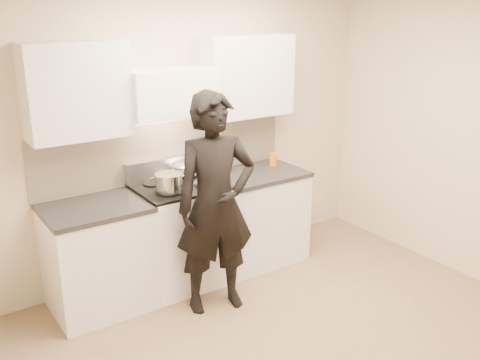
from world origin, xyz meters
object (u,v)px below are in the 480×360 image
Objects in this scene: stove at (181,234)px; utensil_crock at (220,161)px; counter_right at (255,216)px; wok at (186,168)px; person at (216,204)px.

stove is 3.18× the size of utensil_crock.
counter_right is at bearing -44.92° from utensil_crock.
counter_right is 0.90m from wok.
utensil_crock is at bearing 13.12° from wok.
stove reaches higher than counter_right.
counter_right is 0.50× the size of person.
utensil_crock is (-0.25, 0.24, 0.55)m from counter_right.
person reaches higher than counter_right.
utensil_crock is (0.43, 0.10, -0.03)m from wok.
wok reaches higher than stove.
wok is at bearing 43.40° from stove.
wok is at bearing -166.88° from utensil_crock.
stove is at bearing 107.69° from person.
utensil_crock is 0.95m from person.
counter_right is at bearing 0.00° from stove.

